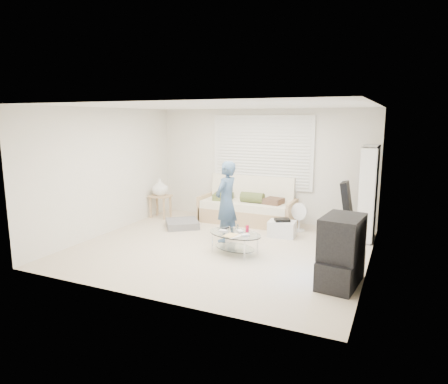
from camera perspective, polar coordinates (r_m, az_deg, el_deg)
The scene contains 13 objects.
ground at distance 7.25m, azimuth -0.53°, elevation -7.98°, with size 5.00×5.00×0.00m, color #BBA991.
room_shell at distance 7.34m, azimuth 1.03°, elevation 5.28°, with size 5.02×4.52×2.51m.
window_blinds at distance 8.95m, azimuth 5.42°, elevation 5.67°, with size 2.32×0.08×1.62m.
futon_sofa at distance 8.90m, azimuth 3.41°, elevation -2.24°, with size 2.10×0.85×1.03m.
grey_floor_pillow at distance 8.60m, azimuth -5.99°, elevation -4.54°, with size 0.66×0.66×0.15m, color slate.
side_table at distance 9.38m, azimuth -9.13°, elevation 0.46°, with size 0.47×0.37×0.92m.
bookshelf at distance 8.01m, azimuth 19.87°, elevation -0.17°, with size 0.28×0.76×1.80m.
guitar_case at distance 8.09m, azimuth 17.18°, elevation -2.95°, with size 0.39×0.40×1.08m.
floor_fan at distance 8.35m, azimuth 10.70°, elevation -3.18°, with size 0.37×0.24×0.60m.
storage_bin at distance 7.95m, azimuth 8.28°, elevation -5.17°, with size 0.54×0.39×0.36m.
tv_unit at distance 5.83m, azimuth 16.39°, elevation -8.16°, with size 0.58×0.95×0.98m.
coffee_table at distance 6.87m, azimuth 1.58°, elevation -6.44°, with size 1.10×0.84×0.49m.
standing_person at distance 7.45m, azimuth 0.32°, elevation -1.40°, with size 0.56×0.36×1.52m, color #324F66.
Camera 1 is at (2.90, -6.23, 2.30)m, focal length 32.00 mm.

